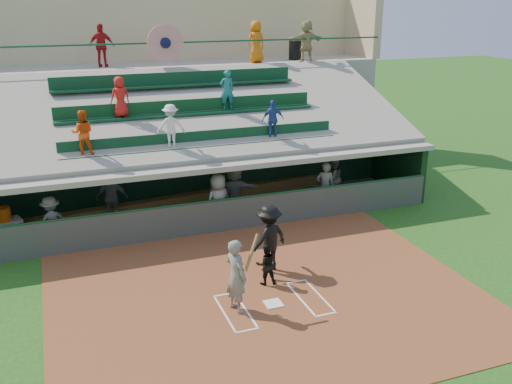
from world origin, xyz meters
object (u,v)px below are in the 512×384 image
object	(u,v)px
home_plate	(273,304)
catcher	(266,264)
white_table	(8,231)
trash_bin	(295,50)
water_cooler	(4,214)
batter_at_plate	(236,275)

from	to	relation	value
home_plate	catcher	xyz separation A→B (m)	(0.22, 1.09, 0.57)
white_table	trash_bin	bearing A→B (deg)	8.64
catcher	trash_bin	distance (m)	14.07
catcher	home_plate	bearing A→B (deg)	86.13
water_cooler	trash_bin	world-z (taller)	trash_bin
white_table	water_cooler	bearing A→B (deg)	178.68
batter_at_plate	trash_bin	bearing A→B (deg)	60.85
home_plate	trash_bin	bearing A→B (deg)	64.30
batter_at_plate	water_cooler	xyz separation A→B (m)	(-5.52, 6.42, 0.01)
white_table	trash_bin	world-z (taller)	trash_bin
batter_at_plate	catcher	distance (m)	1.60
home_plate	batter_at_plate	size ratio (longest dim) A/B	0.22
white_table	water_cooler	world-z (taller)	water_cooler
home_plate	water_cooler	xyz separation A→B (m)	(-6.48, 6.48, 0.94)
catcher	white_table	size ratio (longest dim) A/B	1.42
trash_bin	batter_at_plate	bearing A→B (deg)	-119.15
home_plate	catcher	bearing A→B (deg)	78.87
home_plate	batter_at_plate	xyz separation A→B (m)	(-0.96, 0.07, 0.94)
catcher	trash_bin	size ratio (longest dim) A/B	1.33
catcher	water_cooler	distance (m)	8.60
batter_at_plate	water_cooler	size ratio (longest dim) A/B	4.42
white_table	water_cooler	size ratio (longest dim) A/B	1.85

